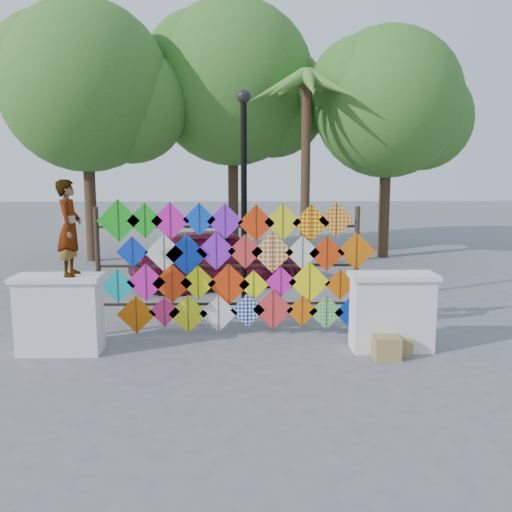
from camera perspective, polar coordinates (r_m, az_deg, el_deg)
name	(u,v)px	position (r m, az deg, el deg)	size (l,w,h in m)	color
ground	(228,347)	(9.69, -2.86, -9.09)	(80.00, 80.00, 0.00)	gray
parapet_left	(59,314)	(9.75, -19.06, -5.48)	(1.40, 0.65, 1.28)	silver
parapet_right	(392,311)	(9.64, 13.42, -5.40)	(1.40, 0.65, 1.28)	silver
kite_rack	(233,268)	(10.09, -2.32, -1.20)	(4.98, 0.24, 2.44)	black
tree_west	(89,88)	(18.96, -16.38, 15.84)	(5.85, 5.20, 8.01)	#4B3820
tree_mid	(236,84)	(20.43, -2.05, 16.78)	(6.30, 5.60, 8.61)	#4B3820
tree_east	(390,104)	(19.47, 13.29, 14.60)	(5.40, 4.80, 7.42)	#4B3820
palm_tree	(306,99)	(17.43, 5.07, 15.37)	(3.62, 3.62, 5.83)	#4B3820
vendor_woman	(69,228)	(9.45, -18.16, 2.69)	(0.55, 0.36, 1.52)	#99999E
sedan	(219,257)	(14.37, -3.72, -0.06)	(1.77, 4.40, 1.50)	maroon
lamppost	(244,182)	(11.21, -1.22, 7.39)	(0.28, 0.28, 4.46)	black
cardboard_box_near	(386,347)	(9.30, 12.89, -8.91)	(0.41, 0.36, 0.36)	#9B804B
cardboard_box_far	(400,346)	(9.54, 14.21, -8.74)	(0.34, 0.31, 0.29)	#9B804B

